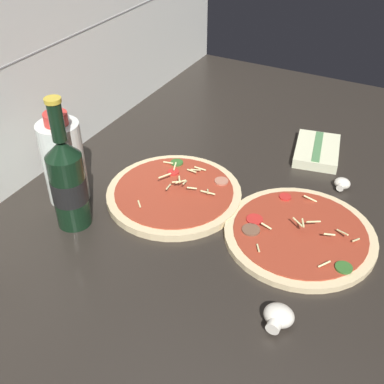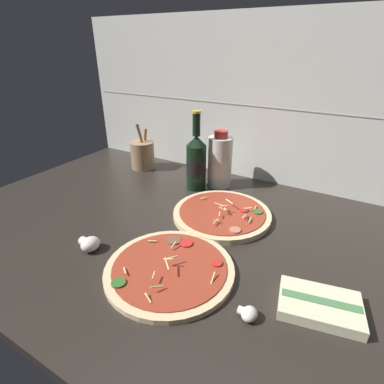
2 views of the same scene
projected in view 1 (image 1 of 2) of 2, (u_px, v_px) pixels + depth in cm
name	position (u px, v px, depth cm)	size (l,w,h in cm)	color
counter_slab	(228.00, 216.00, 102.91)	(160.00, 90.00, 2.50)	#28231E
tile_backsplash	(40.00, 49.00, 102.94)	(160.00, 1.13, 60.00)	silver
pizza_near	(299.00, 234.00, 95.12)	(29.93, 29.93, 4.73)	beige
pizza_far	(174.00, 193.00, 105.66)	(29.57, 29.57, 4.66)	beige
beer_bottle	(68.00, 182.00, 93.35)	(7.02, 7.02, 27.82)	black
oil_bottle	(64.00, 161.00, 100.53)	(8.73, 8.73, 20.63)	silver
mushroom_left	(342.00, 184.00, 108.10)	(3.80, 3.62, 2.53)	white
mushroom_right	(278.00, 317.00, 77.48)	(5.37, 5.12, 3.58)	white
dish_towel	(317.00, 151.00, 119.62)	(17.25, 13.27, 2.56)	beige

